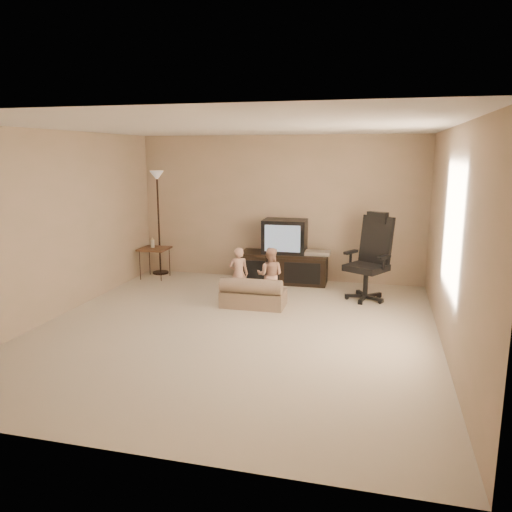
% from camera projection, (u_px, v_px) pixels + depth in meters
% --- Properties ---
extents(floor, '(5.50, 5.50, 0.00)m').
position_uv_depth(floor, '(235.00, 330.00, 6.33)').
color(floor, beige).
rests_on(floor, ground).
extents(room_shell, '(5.50, 5.50, 5.50)m').
position_uv_depth(room_shell, '(234.00, 210.00, 6.02)').
color(room_shell, white).
rests_on(room_shell, floor).
extents(tv_stand, '(1.54, 0.60, 1.09)m').
position_uv_depth(tv_stand, '(285.00, 256.00, 8.57)').
color(tv_stand, black).
rests_on(tv_stand, floor).
extents(office_chair, '(0.83, 0.84, 1.33)m').
position_uv_depth(office_chair, '(369.00, 269.00, 7.57)').
color(office_chair, black).
rests_on(office_chair, floor).
extents(side_table, '(0.50, 0.50, 0.73)m').
position_uv_depth(side_table, '(154.00, 249.00, 8.86)').
color(side_table, brown).
rests_on(side_table, floor).
extents(floor_lamp, '(0.29, 0.29, 1.89)m').
position_uv_depth(floor_lamp, '(158.00, 199.00, 9.00)').
color(floor_lamp, black).
rests_on(floor_lamp, floor).
extents(child_sofa, '(0.92, 0.53, 0.45)m').
position_uv_depth(child_sofa, '(253.00, 295.00, 7.23)').
color(child_sofa, '#8C755F').
rests_on(child_sofa, floor).
extents(toddler_left, '(0.35, 0.30, 0.82)m').
position_uv_depth(toddler_left, '(239.00, 274.00, 7.51)').
color(toddler_left, tan).
rests_on(toddler_left, floor).
extents(toddler_right, '(0.41, 0.23, 0.83)m').
position_uv_depth(toddler_right, '(270.00, 275.00, 7.42)').
color(toddler_right, tan).
rests_on(toddler_right, floor).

